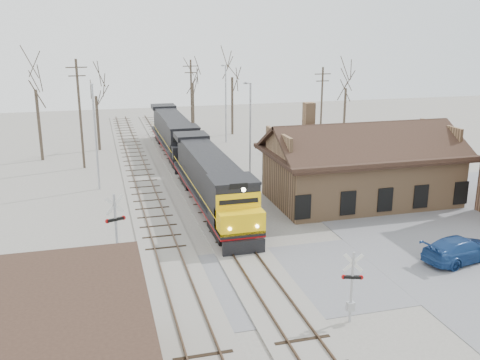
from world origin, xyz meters
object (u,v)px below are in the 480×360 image
at_px(locomotive_lead, 212,181).
at_px(locomotive_trailing, 174,134).
at_px(parked_car, 461,249).
at_px(depot, 360,172).

distance_m(locomotive_lead, locomotive_trailing, 19.70).
distance_m(locomotive_trailing, parked_car, 35.17).
bearing_deg(locomotive_trailing, parked_car, -69.41).
xyz_separation_m(locomotive_trailing, parked_car, (12.36, -32.89, -1.51)).
bearing_deg(locomotive_lead, depot, -4.13).
relative_size(locomotive_lead, parked_car, 3.76).
distance_m(depot, locomotive_lead, 12.02).
relative_size(depot, parked_car, 2.94).
relative_size(locomotive_lead, locomotive_trailing, 1.00).
relative_size(depot, locomotive_lead, 0.78).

